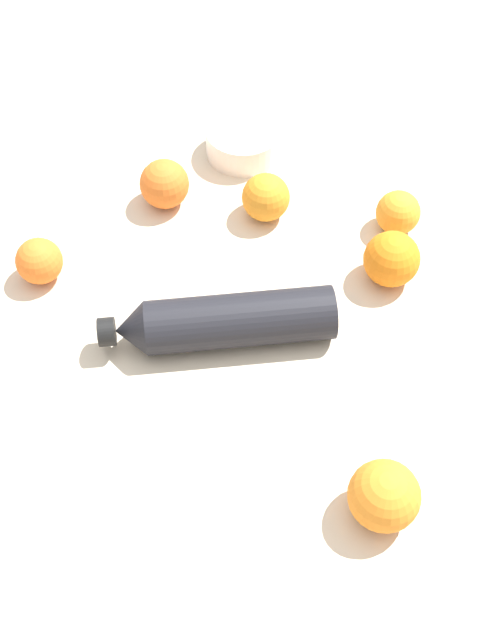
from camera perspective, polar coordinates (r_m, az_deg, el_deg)
ground_plane at (r=1.05m, az=-3.08°, el=-1.36°), size 2.40×2.40×0.00m
water_bottle at (r=1.02m, az=-1.25°, el=-0.11°), size 0.23×0.26×0.07m
orange_0 at (r=1.18m, az=-5.38°, el=9.58°), size 0.07×0.07×0.07m
orange_1 at (r=1.12m, az=-14.05°, el=4.07°), size 0.06×0.06×0.06m
orange_2 at (r=1.17m, az=11.14°, el=7.48°), size 0.06×0.06×0.06m
orange_3 at (r=0.91m, az=10.17°, el=-12.17°), size 0.08×0.08×0.08m
orange_4 at (r=1.10m, az=10.70°, el=4.26°), size 0.08×0.08×0.08m
orange_5 at (r=1.16m, az=1.84°, el=8.68°), size 0.07×0.07×0.07m
ceramic_bowl at (r=1.27m, az=0.22°, el=12.55°), size 0.11×0.11×0.05m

